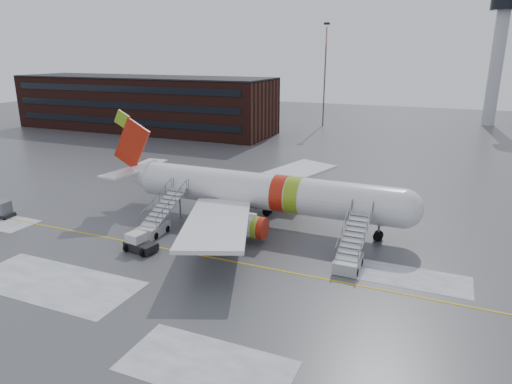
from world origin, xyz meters
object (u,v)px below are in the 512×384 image
at_px(uld_container, 2,210).
at_px(pushback_tug, 139,243).
at_px(airliner, 255,191).
at_px(airstair_aft, 158,222).
at_px(airstair_fwd, 350,254).

bearing_deg(uld_container, pushback_tug, -4.16).
xyz_separation_m(pushback_tug, uld_container, (-19.41, 1.41, 0.10)).
height_order(airliner, uld_container, airliner).
bearing_deg(airstair_aft, uld_container, -170.22).
bearing_deg(uld_container, airliner, 20.30).
distance_m(airliner, uld_container, 28.03).
height_order(airstair_fwd, pushback_tug, airstair_fwd).
relative_size(pushback_tug, uld_container, 1.32).
distance_m(airstair_fwd, airstair_aft, 19.49).
relative_size(airstair_fwd, pushback_tug, 2.46).
bearing_deg(airstair_aft, airliner, 39.58).
distance_m(airstair_fwd, uld_container, 37.89).
xyz_separation_m(airliner, airstair_fwd, (11.59, -6.54, -2.35)).
distance_m(airstair_fwd, pushback_tug, 18.91).
bearing_deg(uld_container, airstair_aft, 9.78).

